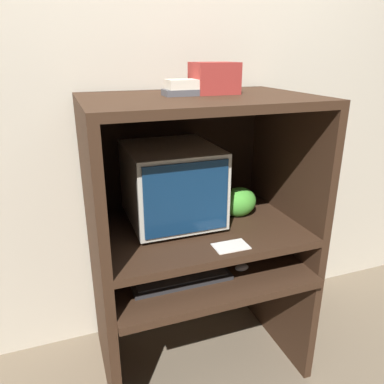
{
  "coord_description": "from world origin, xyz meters",
  "views": [
    {
      "loc": [
        -0.58,
        -1.18,
        1.56
      ],
      "look_at": [
        -0.03,
        0.34,
        0.96
      ],
      "focal_mm": 35.0,
      "sensor_mm": 36.0,
      "label": 1
    }
  ],
  "objects_px": {
    "book_stack": "(183,87)",
    "storage_box": "(214,78)",
    "keyboard": "(181,278)",
    "snack_bag": "(239,202)",
    "crt_monitor": "(171,184)",
    "mouse": "(242,267)"
  },
  "relations": [
    {
      "from": "book_stack",
      "to": "storage_box",
      "type": "xyz_separation_m",
      "value": [
        0.15,
        0.02,
        0.03
      ]
    },
    {
      "from": "snack_bag",
      "to": "storage_box",
      "type": "relative_size",
      "value": 0.95
    },
    {
      "from": "keyboard",
      "to": "crt_monitor",
      "type": "bearing_deg",
      "value": 81.29
    },
    {
      "from": "book_stack",
      "to": "keyboard",
      "type": "bearing_deg",
      "value": -112.73
    },
    {
      "from": "book_stack",
      "to": "storage_box",
      "type": "height_order",
      "value": "storage_box"
    },
    {
      "from": "book_stack",
      "to": "storage_box",
      "type": "relative_size",
      "value": 0.84
    },
    {
      "from": "keyboard",
      "to": "book_stack",
      "type": "distance_m",
      "value": 0.83
    },
    {
      "from": "snack_bag",
      "to": "book_stack",
      "type": "distance_m",
      "value": 0.63
    },
    {
      "from": "crt_monitor",
      "to": "keyboard",
      "type": "bearing_deg",
      "value": -98.71
    },
    {
      "from": "storage_box",
      "to": "mouse",
      "type": "bearing_deg",
      "value": -76.69
    },
    {
      "from": "crt_monitor",
      "to": "storage_box",
      "type": "xyz_separation_m",
      "value": [
        0.2,
        -0.02,
        0.47
      ]
    },
    {
      "from": "snack_bag",
      "to": "storage_box",
      "type": "xyz_separation_m",
      "value": [
        -0.13,
        0.03,
        0.59
      ]
    },
    {
      "from": "keyboard",
      "to": "mouse",
      "type": "xyz_separation_m",
      "value": [
        0.29,
        -0.02,
        0.0
      ]
    },
    {
      "from": "snack_bag",
      "to": "book_stack",
      "type": "relative_size",
      "value": 1.13
    },
    {
      "from": "keyboard",
      "to": "snack_bag",
      "type": "xyz_separation_m",
      "value": [
        0.37,
        0.19,
        0.24
      ]
    },
    {
      "from": "book_stack",
      "to": "crt_monitor",
      "type": "bearing_deg",
      "value": 133.53
    },
    {
      "from": "keyboard",
      "to": "book_stack",
      "type": "relative_size",
      "value": 2.79
    },
    {
      "from": "crt_monitor",
      "to": "storage_box",
      "type": "bearing_deg",
      "value": -6.41
    },
    {
      "from": "mouse",
      "to": "snack_bag",
      "type": "bearing_deg",
      "value": 69.51
    },
    {
      "from": "crt_monitor",
      "to": "mouse",
      "type": "xyz_separation_m",
      "value": [
        0.25,
        -0.26,
        -0.36
      ]
    },
    {
      "from": "crt_monitor",
      "to": "storage_box",
      "type": "relative_size",
      "value": 2.38
    },
    {
      "from": "snack_bag",
      "to": "crt_monitor",
      "type": "bearing_deg",
      "value": 171.09
    }
  ]
}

